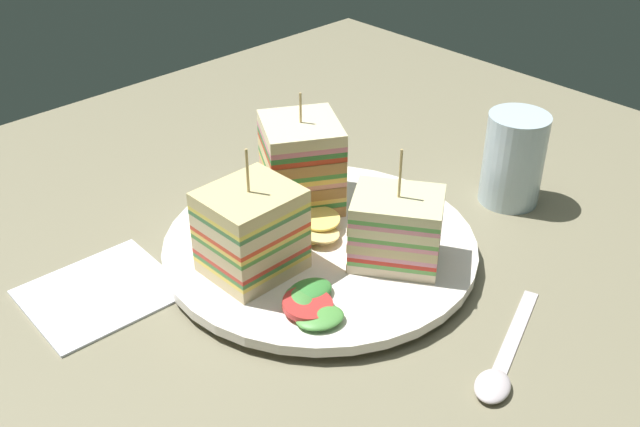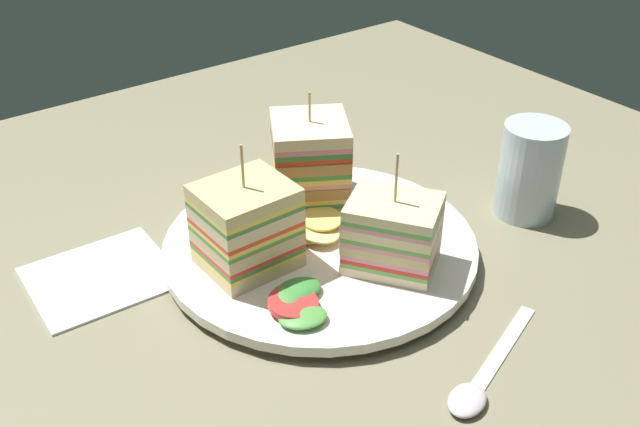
# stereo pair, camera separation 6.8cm
# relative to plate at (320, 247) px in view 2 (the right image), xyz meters

# --- Properties ---
(ground_plane) EXTENTS (1.07, 0.98, 0.02)m
(ground_plane) POSITION_rel_plate_xyz_m (0.00, 0.00, -0.02)
(ground_plane) COLOR #7A7358
(plate) EXTENTS (0.30, 0.30, 0.02)m
(plate) POSITION_rel_plate_xyz_m (0.00, 0.00, 0.00)
(plate) COLOR white
(plate) RESTS_ON ground_plane
(sandwich_wedge_0) EXTENTS (0.08, 0.07, 0.12)m
(sandwich_wedge_0) POSITION_rel_plate_xyz_m (0.07, -0.01, 0.05)
(sandwich_wedge_0) COLOR beige
(sandwich_wedge_0) RESTS_ON plate
(sandwich_wedge_1) EXTENTS (0.09, 0.10, 0.11)m
(sandwich_wedge_1) POSITION_rel_plate_xyz_m (-0.03, 0.07, 0.04)
(sandwich_wedge_1) COLOR beige
(sandwich_wedge_1) RESTS_ON plate
(sandwich_wedge_2) EXTENTS (0.10, 0.10, 0.12)m
(sandwich_wedge_2) POSITION_rel_plate_xyz_m (-0.04, -0.06, 0.05)
(sandwich_wedge_2) COLOR beige
(sandwich_wedge_2) RESTS_ON plate
(chip_pile) EXTENTS (0.07, 0.06, 0.02)m
(chip_pile) POSITION_rel_plate_xyz_m (-0.00, -0.01, 0.02)
(chip_pile) COLOR #D8BB57
(chip_pile) RESTS_ON plate
(salad_garnish) EXTENTS (0.06, 0.07, 0.01)m
(salad_garnish) POSITION_rel_plate_xyz_m (0.07, 0.06, 0.01)
(salad_garnish) COLOR #488C3F
(salad_garnish) RESTS_ON plate
(spoon) EXTENTS (0.15, 0.07, 0.01)m
(spoon) POSITION_rel_plate_xyz_m (0.01, 0.21, -0.01)
(spoon) COLOR silver
(spoon) RESTS_ON ground_plane
(napkin) EXTENTS (0.13, 0.12, 0.01)m
(napkin) POSITION_rel_plate_xyz_m (0.18, -0.09, -0.01)
(napkin) COLOR white
(napkin) RESTS_ON ground_plane
(drinking_glass) EXTENTS (0.06, 0.06, 0.10)m
(drinking_glass) POSITION_rel_plate_xyz_m (-0.22, 0.06, 0.03)
(drinking_glass) COLOR silver
(drinking_glass) RESTS_ON ground_plane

